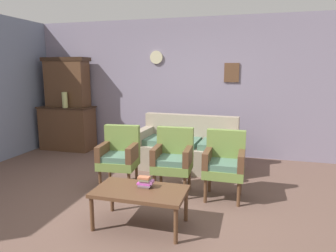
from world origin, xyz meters
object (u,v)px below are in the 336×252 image
floral_couch (187,149)px  armchair_near_couch_end (173,157)px  armchair_row_middle (224,162)px  coffee_table (140,193)px  vase_on_cabinet (65,100)px  book_stack_on_table (145,182)px  side_cabinet (68,128)px  armchair_near_cabinet (119,154)px

floral_couch → armchair_near_couch_end: size_ratio=1.95×
armchair_row_middle → coffee_table: size_ratio=0.90×
vase_on_cabinet → armchair_near_couch_end: 3.14m
book_stack_on_table → coffee_table: bearing=-111.2°
vase_on_cabinet → coffee_table: bearing=-44.1°
side_cabinet → vase_on_cabinet: bearing=-62.1°
side_cabinet → book_stack_on_table: (2.72, -2.62, 0.01)m
armchair_near_cabinet → armchair_row_middle: bearing=1.7°
vase_on_cabinet → armchair_near_couch_end: size_ratio=0.36×
coffee_table → book_stack_on_table: book_stack_on_table is taller
vase_on_cabinet → armchair_row_middle: vase_on_cabinet is taller
floral_couch → armchair_near_couch_end: 1.13m
side_cabinet → armchair_near_couch_end: size_ratio=1.28×
side_cabinet → armchair_row_middle: size_ratio=1.28×
floral_couch → armchair_near_cabinet: (-0.75, -1.17, 0.17)m
book_stack_on_table → armchair_row_middle: bearing=50.2°
side_cabinet → armchair_near_couch_end: side_cabinet is taller
armchair_near_couch_end → armchair_row_middle: same height
armchair_row_middle → side_cabinet: bearing=154.3°
armchair_row_middle → floral_couch: bearing=123.7°
floral_couch → armchair_row_middle: same height
armchair_near_cabinet → vase_on_cabinet: bearing=141.0°
armchair_near_cabinet → book_stack_on_table: (0.72, -0.89, -0.02)m
vase_on_cabinet → armchair_near_cabinet: bearing=-39.0°
floral_couch → armchair_near_cabinet: 1.40m
armchair_near_cabinet → coffee_table: armchair_near_cabinet is taller
armchair_near_cabinet → armchair_near_couch_end: (0.79, 0.05, 0.00)m
floral_couch → armchair_near_couch_end: bearing=-87.9°
armchair_near_couch_end → vase_on_cabinet: bearing=151.1°
armchair_row_middle → book_stack_on_table: size_ratio=5.07×
side_cabinet → floral_couch: bearing=-11.5°
vase_on_cabinet → armchair_near_cabinet: vase_on_cabinet is taller
armchair_near_cabinet → coffee_table: (0.69, -0.97, -0.12)m
floral_couch → coffee_table: size_ratio=1.76×
vase_on_cabinet → side_cabinet: bearing=117.9°
floral_couch → armchair_near_cabinet: size_ratio=1.95×
vase_on_cabinet → floral_couch: bearing=-8.0°
vase_on_cabinet → book_stack_on_table: 3.63m
floral_couch → side_cabinet: bearing=168.5°
armchair_row_middle → coffee_table: armchair_row_middle is taller
vase_on_cabinet → floral_couch: vase_on_cabinet is taller
side_cabinet → coffee_table: (2.69, -2.70, -0.09)m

